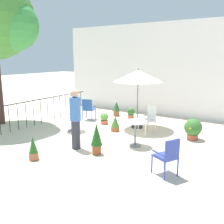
{
  "coord_description": "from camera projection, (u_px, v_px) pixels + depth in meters",
  "views": [
    {
      "loc": [
        4.25,
        -6.93,
        2.64
      ],
      "look_at": [
        0.0,
        -0.06,
        0.88
      ],
      "focal_mm": 40.1,
      "sensor_mm": 36.0,
      "label": 1
    }
  ],
  "objects": [
    {
      "name": "ground_plane",
      "position": [
        113.0,
        137.0,
        8.51
      ],
      "size": [
        60.0,
        60.0,
        0.0
      ],
      "primitive_type": "plane",
      "color": "beige"
    },
    {
      "name": "villa_facade",
      "position": [
        161.0,
        70.0,
        11.56
      ],
      "size": [
        10.18,
        0.3,
        4.21
      ],
      "primitive_type": "cube",
      "color": "white",
      "rests_on": "ground"
    },
    {
      "name": "terrace_railing",
      "position": [
        41.0,
        107.0,
        10.14
      ],
      "size": [
        0.03,
        5.57,
        1.01
      ],
      "color": "black",
      "rests_on": "ground"
    },
    {
      "name": "patio_umbrella_0",
      "position": [
        138.0,
        76.0,
        9.24
      ],
      "size": [
        1.85,
        1.85,
        2.26
      ],
      "color": "#2D2D2D",
      "rests_on": "ground"
    },
    {
      "name": "cafe_table_0",
      "position": [
        72.0,
        117.0,
        9.14
      ],
      "size": [
        0.73,
        0.73,
        0.73
      ],
      "color": "white",
      "rests_on": "ground"
    },
    {
      "name": "cafe_table_1",
      "position": [
        135.0,
        129.0,
        7.57
      ],
      "size": [
        0.7,
        0.7,
        0.77
      ],
      "color": "silver",
      "rests_on": "ground"
    },
    {
      "name": "patio_chair_0",
      "position": [
        168.0,
        155.0,
        5.6
      ],
      "size": [
        0.62,
        0.6,
        0.91
      ],
      "color": "#2F3E9D",
      "rests_on": "ground"
    },
    {
      "name": "patio_chair_1",
      "position": [
        149.0,
        118.0,
        8.81
      ],
      "size": [
        0.66,
        0.64,
        1.0
      ],
      "color": "silver",
      "rests_on": "ground"
    },
    {
      "name": "patio_chair_2",
      "position": [
        88.0,
        108.0,
        10.74
      ],
      "size": [
        0.56,
        0.55,
        0.92
      ],
      "color": "#254C96",
      "rests_on": "ground"
    },
    {
      "name": "potted_plant_0",
      "position": [
        193.0,
        128.0,
        8.18
      ],
      "size": [
        0.58,
        0.58,
        0.7
      ],
      "color": "#C0563C",
      "rests_on": "ground"
    },
    {
      "name": "potted_plant_1",
      "position": [
        104.0,
        118.0,
        10.13
      ],
      "size": [
        0.33,
        0.33,
        0.47
      ],
      "color": "#B85940",
      "rests_on": "ground"
    },
    {
      "name": "potted_plant_2",
      "position": [
        131.0,
        113.0,
        10.83
      ],
      "size": [
        0.32,
        0.32,
        0.52
      ],
      "color": "#B8633E",
      "rests_on": "ground"
    },
    {
      "name": "potted_plant_3",
      "position": [
        116.0,
        108.0,
        11.54
      ],
      "size": [
        0.33,
        0.33,
        0.66
      ],
      "color": "brown",
      "rests_on": "ground"
    },
    {
      "name": "potted_plant_4",
      "position": [
        115.0,
        124.0,
        9.12
      ],
      "size": [
        0.31,
        0.31,
        0.57
      ],
      "color": "brown",
      "rests_on": "ground"
    },
    {
      "name": "potted_plant_5",
      "position": [
        33.0,
        149.0,
        6.55
      ],
      "size": [
        0.25,
        0.25,
        0.64
      ],
      "color": "#A35839",
      "rests_on": "ground"
    },
    {
      "name": "potted_plant_6",
      "position": [
        97.0,
        138.0,
        6.91
      ],
      "size": [
        0.32,
        0.32,
        0.89
      ],
      "color": "#984B2A",
      "rests_on": "ground"
    },
    {
      "name": "standing_person",
      "position": [
        75.0,
        118.0,
        7.25
      ],
      "size": [
        0.37,
        0.37,
        1.77
      ],
      "color": "#33333D",
      "rests_on": "ground"
    }
  ]
}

